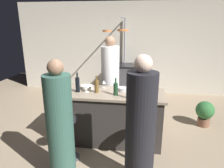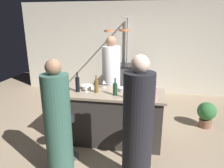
% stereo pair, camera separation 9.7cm
% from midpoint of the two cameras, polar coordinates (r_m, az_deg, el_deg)
% --- Properties ---
extents(ground_plane, '(9.00, 9.00, 0.00)m').
position_cam_midpoint_polar(ground_plane, '(3.85, 0.35, -15.07)').
color(ground_plane, gray).
extents(back_wall, '(6.40, 0.16, 2.60)m').
position_cam_midpoint_polar(back_wall, '(6.14, 4.86, 9.84)').
color(back_wall, beige).
rests_on(back_wall, ground_plane).
extents(kitchen_island, '(1.80, 0.72, 0.90)m').
position_cam_midpoint_polar(kitchen_island, '(3.63, 0.36, -8.99)').
color(kitchen_island, '#332D2B').
rests_on(kitchen_island, ground_plane).
extents(stove_range, '(0.80, 0.64, 0.89)m').
position_cam_midpoint_polar(stove_range, '(5.92, 4.31, 1.16)').
color(stove_range, '#47474C').
rests_on(stove_range, ground_plane).
extents(chef, '(0.37, 0.37, 1.77)m').
position_cam_midpoint_polar(chef, '(4.35, 0.42, 0.60)').
color(chef, white).
rests_on(chef, ground_plane).
extents(bar_stool_right, '(0.28, 0.28, 0.68)m').
position_cam_midpoint_polar(bar_stool_right, '(3.08, 8.80, -15.86)').
color(bar_stool_right, '#4C4C51').
rests_on(bar_stool_right, ground_plane).
extents(guest_right, '(0.36, 0.36, 1.70)m').
position_cam_midpoint_polar(guest_right, '(2.53, 8.21, -12.75)').
color(guest_right, black).
rests_on(guest_right, ground_plane).
extents(bar_stool_left, '(0.28, 0.28, 0.68)m').
position_cam_midpoint_polar(bar_stool_left, '(3.27, -11.15, -13.98)').
color(bar_stool_left, '#4C4C51').
rests_on(bar_stool_left, ground_plane).
extents(guest_left, '(0.34, 0.34, 1.62)m').
position_cam_midpoint_polar(guest_left, '(2.76, -13.74, -11.26)').
color(guest_left, '#33594C').
rests_on(guest_left, ground_plane).
extents(overhead_pot_rack, '(0.58, 1.40, 2.17)m').
position_cam_midpoint_polar(overhead_pot_rack, '(5.32, 3.71, 12.07)').
color(overhead_pot_rack, gray).
rests_on(overhead_pot_rack, ground_plane).
extents(potted_plant, '(0.36, 0.36, 0.52)m').
position_cam_midpoint_polar(potted_plant, '(4.55, 25.26, -7.33)').
color(potted_plant, brown).
rests_on(potted_plant, ground_plane).
extents(pepper_mill, '(0.05, 0.05, 0.21)m').
position_cam_midpoint_polar(pepper_mill, '(3.17, 5.13, -2.16)').
color(pepper_mill, '#382319').
rests_on(pepper_mill, kitchen_island).
extents(wine_bottle_red, '(0.07, 0.07, 0.29)m').
position_cam_midpoint_polar(wine_bottle_red, '(3.31, 10.93, -1.55)').
color(wine_bottle_red, '#143319').
rests_on(wine_bottle_red, kitchen_island).
extents(wine_bottle_amber, '(0.07, 0.07, 0.29)m').
position_cam_midpoint_polar(wine_bottle_amber, '(3.43, -3.55, -0.56)').
color(wine_bottle_amber, brown).
rests_on(wine_bottle_amber, kitchen_island).
extents(wine_bottle_rose, '(0.07, 0.07, 0.30)m').
position_cam_midpoint_polar(wine_bottle_rose, '(3.14, 12.77, -2.55)').
color(wine_bottle_rose, '#B78C8E').
rests_on(wine_bottle_rose, kitchen_island).
extents(wine_bottle_green, '(0.07, 0.07, 0.29)m').
position_cam_midpoint_polar(wine_bottle_green, '(3.29, 1.73, -1.32)').
color(wine_bottle_green, '#193D23').
rests_on(wine_bottle_green, kitchen_island).
extents(wine_bottle_dark, '(0.07, 0.07, 0.33)m').
position_cam_midpoint_polar(wine_bottle_dark, '(3.50, -8.75, -0.03)').
color(wine_bottle_dark, black).
rests_on(wine_bottle_dark, kitchen_island).
extents(wine_glass_near_left_guest, '(0.07, 0.07, 0.15)m').
position_cam_midpoint_polar(wine_glass_near_left_guest, '(3.46, -6.26, -0.55)').
color(wine_glass_near_left_guest, silver).
rests_on(wine_glass_near_left_guest, kitchen_island).
extents(wine_glass_by_chef, '(0.07, 0.07, 0.15)m').
position_cam_midpoint_polar(wine_glass_by_chef, '(3.39, 10.59, -1.10)').
color(wine_glass_by_chef, silver).
rests_on(wine_glass_by_chef, kitchen_island).
extents(wine_glass_near_right_guest, '(0.07, 0.07, 0.15)m').
position_cam_midpoint_polar(wine_glass_near_right_guest, '(3.65, -1.49, 0.47)').
color(wine_glass_near_right_guest, silver).
rests_on(wine_glass_near_right_guest, kitchen_island).
extents(mixing_bowl_steel, '(0.17, 0.17, 0.06)m').
position_cam_midpoint_polar(mixing_bowl_steel, '(3.52, 3.71, -1.46)').
color(mixing_bowl_steel, '#B7B7BC').
rests_on(mixing_bowl_steel, kitchen_island).
extents(mixing_bowl_ceramic, '(0.22, 0.22, 0.06)m').
position_cam_midpoint_polar(mixing_bowl_ceramic, '(3.66, -6.18, -0.81)').
color(mixing_bowl_ceramic, silver).
rests_on(mixing_bowl_ceramic, kitchen_island).
extents(mixing_bowl_wooden, '(0.15, 0.15, 0.08)m').
position_cam_midpoint_polar(mixing_bowl_wooden, '(3.39, 7.19, -2.09)').
color(mixing_bowl_wooden, brown).
rests_on(mixing_bowl_wooden, kitchen_island).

